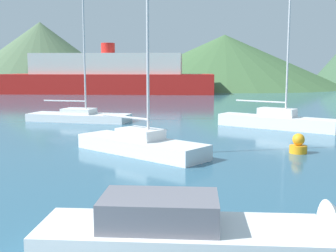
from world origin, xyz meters
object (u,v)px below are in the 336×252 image
object	(u,v)px
ferry_distant	(109,76)
sailboat_inner	(277,120)
sailboat_middle	(140,143)
sailboat_outer	(79,116)
motorboat_near	(217,236)
buoy_marker	(298,145)

from	to	relation	value
ferry_distant	sailboat_inner	bearing A→B (deg)	-63.93
sailboat_middle	sailboat_outer	size ratio (longest dim) A/B	0.97
sailboat_outer	motorboat_near	bearing A→B (deg)	-57.21
sailboat_outer	ferry_distant	xyz separation A→B (m)	(-6.52, 34.33, 2.25)
motorboat_near	ferry_distant	size ratio (longest dim) A/B	0.22
sailboat_middle	ferry_distant	bearing A→B (deg)	140.34
sailboat_inner	buoy_marker	distance (m)	7.96
motorboat_near	sailboat_outer	world-z (taller)	sailboat_outer
sailboat_inner	ferry_distant	distance (m)	41.65
sailboat_inner	sailboat_middle	size ratio (longest dim) A/B	1.05
sailboat_inner	buoy_marker	size ratio (longest dim) A/B	10.62
sailboat_outer	sailboat_inner	bearing A→B (deg)	-1.20
sailboat_inner	sailboat_outer	world-z (taller)	sailboat_inner
sailboat_inner	sailboat_outer	xyz separation A→B (m)	(-13.50, 2.14, -0.13)
ferry_distant	sailboat_outer	bearing A→B (deg)	-81.94
motorboat_near	ferry_distant	distance (m)	57.45
sailboat_outer	ferry_distant	distance (m)	35.01
sailboat_outer	buoy_marker	distance (m)	16.70
sailboat_outer	ferry_distant	bearing A→B (deg)	108.55
sailboat_middle	sailboat_outer	bearing A→B (deg)	154.64
motorboat_near	sailboat_middle	size ratio (longest dim) A/B	0.78
sailboat_outer	ferry_distant	size ratio (longest dim) A/B	0.29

